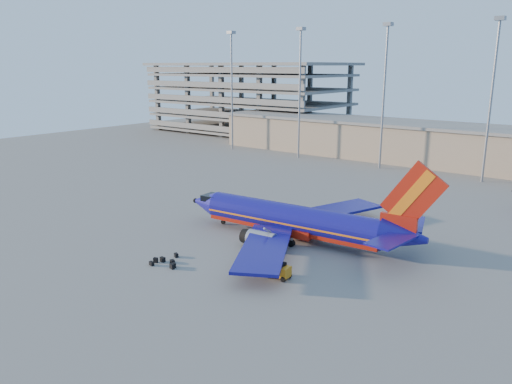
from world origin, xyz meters
TOP-DOWN VIEW (x-y plane):
  - ground at (0.00, 0.00)m, footprint 220.00×220.00m
  - terminal_building at (10.00, 58.00)m, footprint 122.00×16.00m
  - parking_garage at (-62.00, 74.05)m, footprint 62.00×32.00m
  - light_mast_row at (5.00, 46.00)m, footprint 101.60×1.60m
  - aircraft_main at (5.78, -1.03)m, footprint 33.13×31.77m
  - baggage_tug at (10.66, -11.60)m, footprint 2.30×1.47m
  - luggage_pile at (-0.98, -15.96)m, footprint 3.22×3.73m

SIDE VIEW (x-z plane):
  - ground at x=0.00m, z-range 0.00..0.00m
  - luggage_pile at x=-0.98m, z-range -0.03..0.51m
  - baggage_tug at x=10.66m, z-range 0.03..1.63m
  - aircraft_main at x=5.78m, z-range -3.21..8.00m
  - terminal_building at x=10.00m, z-range 0.07..8.57m
  - parking_garage at x=-62.00m, z-range 1.03..22.43m
  - light_mast_row at x=5.00m, z-range 3.23..31.88m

